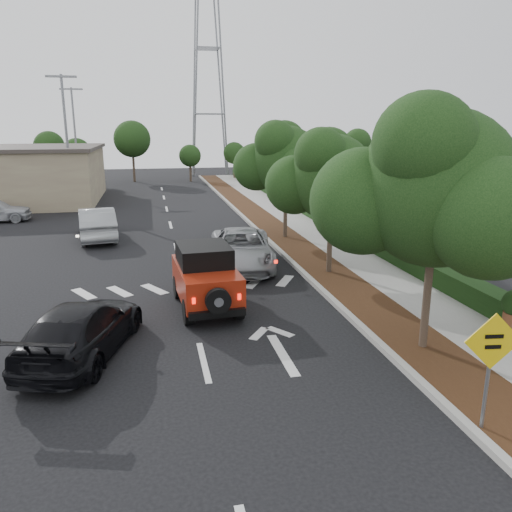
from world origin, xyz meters
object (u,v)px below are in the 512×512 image
object	(u,v)px
black_suv_oncoming	(82,329)
speed_hump_sign	(491,356)
silver_suv_ahead	(241,249)
red_jeep	(205,276)

from	to	relation	value
black_suv_oncoming	speed_hump_sign	size ratio (longest dim) A/B	2.07
silver_suv_ahead	black_suv_oncoming	xyz separation A→B (m)	(-5.38, -7.25, -0.06)
black_suv_oncoming	speed_hump_sign	world-z (taller)	speed_hump_sign
silver_suv_ahead	speed_hump_sign	distance (m)	12.56
red_jeep	silver_suv_ahead	distance (m)	4.79
silver_suv_ahead	red_jeep	bearing A→B (deg)	-106.51
red_jeep	black_suv_oncoming	size ratio (longest dim) A/B	0.83
red_jeep	silver_suv_ahead	xyz separation A→B (m)	(1.97, 4.35, -0.26)
red_jeep	speed_hump_sign	xyz separation A→B (m)	(4.31, -7.96, 0.58)
black_suv_oncoming	speed_hump_sign	distance (m)	9.27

